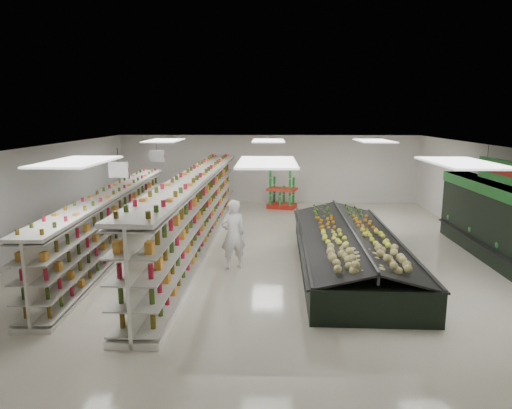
{
  "coord_description": "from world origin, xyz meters",
  "views": [
    {
      "loc": [
        0.05,
        -13.45,
        4.13
      ],
      "look_at": [
        -0.38,
        0.95,
        1.29
      ],
      "focal_mm": 32.0,
      "sensor_mm": 36.0,
      "label": 1
    }
  ],
  "objects_px": {
    "gondola_center": "(197,213)",
    "produce_island": "(349,247)",
    "soda_endcap": "(282,191)",
    "shopper_background": "(183,211)",
    "shopper_main": "(233,234)",
    "gondola_left": "(113,224)"
  },
  "relations": [
    {
      "from": "gondola_center",
      "to": "produce_island",
      "type": "bearing_deg",
      "value": -21.18
    },
    {
      "from": "gondola_left",
      "to": "shopper_main",
      "type": "distance_m",
      "value": 4.04
    },
    {
      "from": "produce_island",
      "to": "soda_endcap",
      "type": "distance_m",
      "value": 8.12
    },
    {
      "from": "gondola_center",
      "to": "produce_island",
      "type": "distance_m",
      "value": 4.91
    },
    {
      "from": "shopper_background",
      "to": "gondola_left",
      "type": "bearing_deg",
      "value": 168.75
    },
    {
      "from": "gondola_left",
      "to": "produce_island",
      "type": "bearing_deg",
      "value": -11.11
    },
    {
      "from": "gondola_center",
      "to": "shopper_main",
      "type": "height_order",
      "value": "gondola_center"
    },
    {
      "from": "soda_endcap",
      "to": "produce_island",
      "type": "bearing_deg",
      "value": -78.33
    },
    {
      "from": "soda_endcap",
      "to": "shopper_background",
      "type": "height_order",
      "value": "soda_endcap"
    },
    {
      "from": "gondola_left",
      "to": "soda_endcap",
      "type": "xyz_separation_m",
      "value": [
        5.3,
        6.82,
        -0.08
      ]
    },
    {
      "from": "gondola_left",
      "to": "shopper_main",
      "type": "height_order",
      "value": "shopper_main"
    },
    {
      "from": "gondola_center",
      "to": "produce_island",
      "type": "height_order",
      "value": "gondola_center"
    },
    {
      "from": "gondola_left",
      "to": "gondola_center",
      "type": "xyz_separation_m",
      "value": [
        2.43,
        0.73,
        0.2
      ]
    },
    {
      "from": "produce_island",
      "to": "shopper_main",
      "type": "distance_m",
      "value": 3.23
    },
    {
      "from": "soda_endcap",
      "to": "shopper_main",
      "type": "height_order",
      "value": "shopper_main"
    },
    {
      "from": "gondola_left",
      "to": "produce_island",
      "type": "xyz_separation_m",
      "value": [
        6.94,
        -1.13,
        -0.34
      ]
    },
    {
      "from": "gondola_left",
      "to": "soda_endcap",
      "type": "bearing_deg",
      "value": 50.26
    },
    {
      "from": "shopper_background",
      "to": "shopper_main",
      "type": "bearing_deg",
      "value": -130.05
    },
    {
      "from": "gondola_center",
      "to": "shopper_main",
      "type": "relative_size",
      "value": 7.0
    },
    {
      "from": "gondola_center",
      "to": "shopper_main",
      "type": "xyz_separation_m",
      "value": [
        1.33,
        -2.19,
        -0.11
      ]
    },
    {
      "from": "soda_endcap",
      "to": "gondola_left",
      "type": "bearing_deg",
      "value": -127.86
    },
    {
      "from": "gondola_center",
      "to": "soda_endcap",
      "type": "relative_size",
      "value": 8.34
    }
  ]
}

